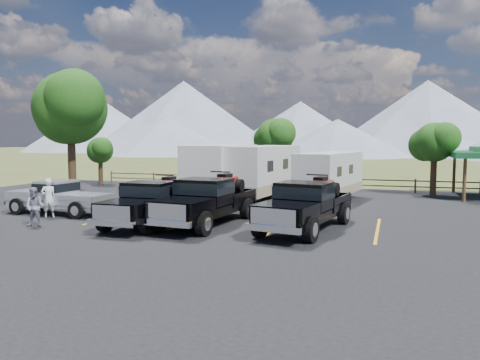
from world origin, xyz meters
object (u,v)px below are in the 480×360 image
(tree_big_nw, at_px, (70,108))
(person_a, at_px, (49,198))
(rig_center, at_px, (207,200))
(trailer_center, at_px, (262,172))
(rig_left, at_px, (152,201))
(rig_right, at_px, (306,204))
(trailer_left, at_px, (222,171))
(pickup_silver, at_px, (59,197))
(trailer_right, at_px, (330,176))
(person_b, at_px, (35,207))

(tree_big_nw, height_order, person_a, tree_big_nw)
(rig_center, height_order, person_a, rig_center)
(rig_center, distance_m, trailer_center, 8.47)
(rig_left, bearing_deg, tree_big_nw, 143.96)
(tree_big_nw, bearing_deg, rig_right, -20.28)
(trailer_left, bearing_deg, pickup_silver, -127.37)
(trailer_left, xyz_separation_m, trailer_right, (6.36, 0.83, -0.22))
(tree_big_nw, height_order, rig_right, tree_big_nw)
(person_b, bearing_deg, tree_big_nw, 101.24)
(rig_center, bearing_deg, trailer_left, 111.08)
(tree_big_nw, xyz_separation_m, rig_left, (9.26, -6.64, -4.56))
(trailer_left, bearing_deg, rig_right, -52.25)
(pickup_silver, bearing_deg, tree_big_nw, -144.75)
(tree_big_nw, bearing_deg, trailer_right, 10.68)
(rig_left, distance_m, trailer_center, 9.46)
(trailer_left, xyz_separation_m, person_b, (-4.31, -10.80, -0.90))
(trailer_center, xyz_separation_m, person_b, (-6.74, -11.18, -0.88))
(person_a, bearing_deg, rig_right, 151.69)
(rig_center, bearing_deg, tree_big_nw, 157.67)
(trailer_left, bearing_deg, trailer_center, 6.89)
(trailer_center, relative_size, pickup_silver, 1.69)
(tree_big_nw, xyz_separation_m, rig_right, (15.79, -5.84, -4.51))
(person_a, bearing_deg, trailer_center, -162.63)
(tree_big_nw, bearing_deg, rig_left, -35.66)
(trailer_left, bearing_deg, trailer_right, 5.58)
(pickup_silver, relative_size, person_a, 3.03)
(trailer_left, bearing_deg, person_a, -123.16)
(tree_big_nw, relative_size, trailer_center, 0.83)
(rig_center, distance_m, trailer_right, 9.78)
(rig_left, distance_m, trailer_left, 8.78)
(rig_center, bearing_deg, trailer_center, 94.30)
(pickup_silver, height_order, person_a, person_a)
(trailer_left, height_order, trailer_center, trailer_left)
(trailer_center, distance_m, trailer_right, 3.97)
(rig_center, bearing_deg, rig_right, 6.69)
(tree_big_nw, relative_size, rig_right, 1.16)
(trailer_left, xyz_separation_m, pickup_silver, (-5.56, -7.79, -0.87))
(trailer_center, xyz_separation_m, person_a, (-7.76, -9.15, -0.78))
(rig_left, bearing_deg, trailer_center, 74.95)
(rig_center, relative_size, rig_right, 1.00)
(trailer_right, relative_size, person_a, 4.51)
(rig_left, relative_size, trailer_center, 0.66)
(rig_left, bearing_deg, rig_right, 6.66)
(trailer_center, bearing_deg, rig_right, -57.67)
(pickup_silver, bearing_deg, rig_center, 90.51)
(rig_center, xyz_separation_m, pickup_silver, (-7.89, 0.28, -0.21))
(trailer_right, relative_size, person_b, 5.02)
(rig_center, distance_m, rig_right, 4.25)
(tree_big_nw, height_order, person_b, tree_big_nw)
(trailer_right, height_order, person_b, trailer_right)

